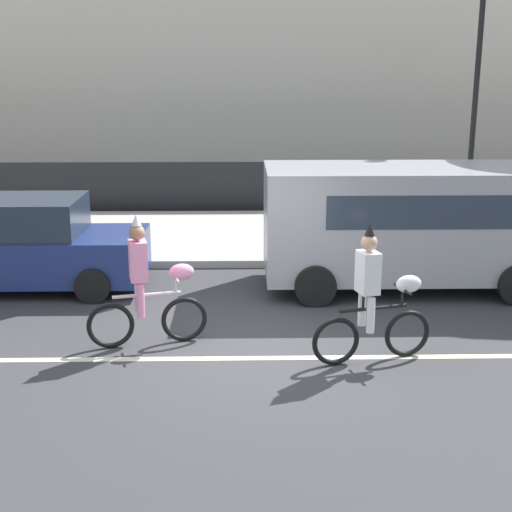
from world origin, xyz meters
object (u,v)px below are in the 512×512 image
object	(u,v)px
parade_cyclist_pink	(148,289)
parked_van_grey	(411,218)
parade_cyclist_zebra	(375,302)
parked_car_navy	(28,246)
street_lamp_post	(478,60)

from	to	relation	value
parade_cyclist_pink	parked_van_grey	size ratio (longest dim) A/B	0.38
parade_cyclist_zebra	parked_car_navy	world-z (taller)	parade_cyclist_zebra
parked_car_navy	street_lamp_post	xyz separation A→B (m)	(8.85, 3.18, 3.21)
parked_van_grey	parked_car_navy	xyz separation A→B (m)	(-6.81, 0.10, -0.50)
parade_cyclist_pink	street_lamp_post	bearing A→B (deg)	42.91
parked_van_grey	parked_car_navy	world-z (taller)	parked_van_grey
parade_cyclist_zebra	street_lamp_post	xyz separation A→B (m)	(3.27, 6.57, 3.15)
parade_cyclist_zebra	parked_van_grey	xyz separation A→B (m)	(1.22, 3.30, 0.44)
parade_cyclist_pink	parade_cyclist_zebra	world-z (taller)	same
parked_van_grey	parade_cyclist_zebra	bearing A→B (deg)	-110.36
street_lamp_post	parked_van_grey	bearing A→B (deg)	-121.99
parked_car_navy	parade_cyclist_zebra	bearing A→B (deg)	-31.28
parade_cyclist_pink	parked_car_navy	bearing A→B (deg)	132.05
parked_van_grey	street_lamp_post	bearing A→B (deg)	58.01
parade_cyclist_zebra	parked_van_grey	bearing A→B (deg)	69.64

